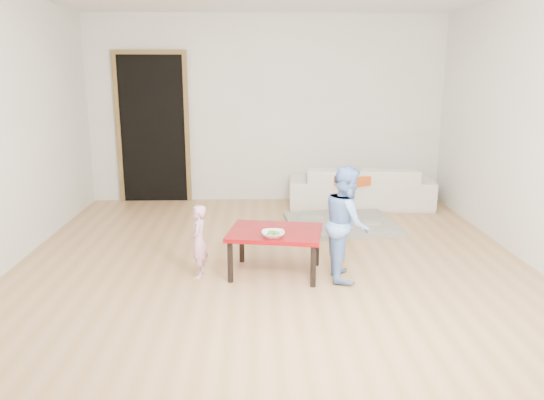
{
  "coord_description": "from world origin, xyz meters",
  "views": [
    {
      "loc": [
        -0.14,
        -5.05,
        1.84
      ],
      "look_at": [
        0.0,
        -0.2,
        0.65
      ],
      "focal_mm": 35.0,
      "sensor_mm": 36.0,
      "label": 1
    }
  ],
  "objects_px": {
    "red_table": "(275,252)",
    "child_pink": "(198,242)",
    "bowl": "(273,234)",
    "basin": "(265,231)",
    "child_blue": "(347,223)",
    "sofa": "(360,186)"
  },
  "relations": [
    {
      "from": "sofa",
      "to": "child_blue",
      "type": "height_order",
      "value": "child_blue"
    },
    {
      "from": "red_table",
      "to": "child_pink",
      "type": "distance_m",
      "value": 0.71
    },
    {
      "from": "red_table",
      "to": "child_pink",
      "type": "relative_size",
      "value": 1.24
    },
    {
      "from": "red_table",
      "to": "basin",
      "type": "distance_m",
      "value": 1.14
    },
    {
      "from": "bowl",
      "to": "basin",
      "type": "bearing_deg",
      "value": 91.97
    },
    {
      "from": "child_pink",
      "to": "basin",
      "type": "xyz_separation_m",
      "value": [
        0.63,
        1.19,
        -0.27
      ]
    },
    {
      "from": "bowl",
      "to": "child_blue",
      "type": "relative_size",
      "value": 0.2
    },
    {
      "from": "red_table",
      "to": "child_pink",
      "type": "xyz_separation_m",
      "value": [
        -0.7,
        -0.06,
        0.13
      ]
    },
    {
      "from": "red_table",
      "to": "basin",
      "type": "bearing_deg",
      "value": 93.63
    },
    {
      "from": "child_blue",
      "to": "sofa",
      "type": "bearing_deg",
      "value": -12.04
    },
    {
      "from": "child_blue",
      "to": "basin",
      "type": "xyz_separation_m",
      "value": [
        -0.71,
        1.24,
        -0.45
      ]
    },
    {
      "from": "child_blue",
      "to": "basin",
      "type": "distance_m",
      "value": 1.49
    },
    {
      "from": "sofa",
      "to": "red_table",
      "type": "height_order",
      "value": "sofa"
    },
    {
      "from": "child_pink",
      "to": "child_blue",
      "type": "xyz_separation_m",
      "value": [
        1.33,
        -0.05,
        0.18
      ]
    },
    {
      "from": "basin",
      "to": "sofa",
      "type": "bearing_deg",
      "value": 45.2
    },
    {
      "from": "sofa",
      "to": "basin",
      "type": "height_order",
      "value": "sofa"
    },
    {
      "from": "red_table",
      "to": "bowl",
      "type": "xyz_separation_m",
      "value": [
        -0.03,
        -0.2,
        0.23
      ]
    },
    {
      "from": "sofa",
      "to": "child_blue",
      "type": "relative_size",
      "value": 1.88
    },
    {
      "from": "bowl",
      "to": "basin",
      "type": "distance_m",
      "value": 1.38
    },
    {
      "from": "sofa",
      "to": "red_table",
      "type": "xyz_separation_m",
      "value": [
        -1.26,
        -2.47,
        -0.07
      ]
    },
    {
      "from": "sofa",
      "to": "bowl",
      "type": "distance_m",
      "value": 2.96
    },
    {
      "from": "child_blue",
      "to": "red_table",
      "type": "bearing_deg",
      "value": 82.16
    }
  ]
}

